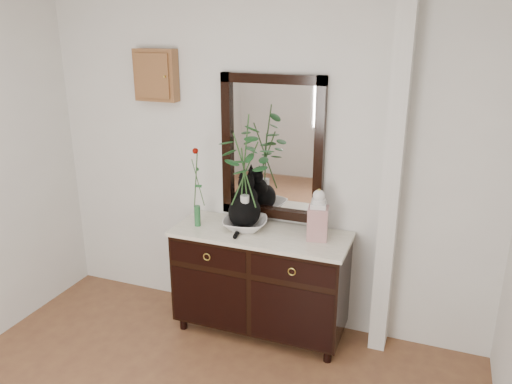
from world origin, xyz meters
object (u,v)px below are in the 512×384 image
at_px(lotus_bowl, 245,224).
at_px(cat, 244,202).
at_px(sideboard, 261,277).
at_px(ginger_jar, 318,214).

bearing_deg(lotus_bowl, cat, 114.98).
bearing_deg(sideboard, lotus_bowl, 171.77).
bearing_deg(lotus_bowl, ginger_jar, 1.83).
bearing_deg(ginger_jar, cat, 176.22).
bearing_deg(ginger_jar, lotus_bowl, -178.17).
relative_size(lotus_bowl, ginger_jar, 0.88).
height_order(sideboard, cat, cat).
bearing_deg(ginger_jar, sideboard, -174.97).
relative_size(cat, ginger_jar, 1.03).
relative_size(sideboard, lotus_bowl, 3.96).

